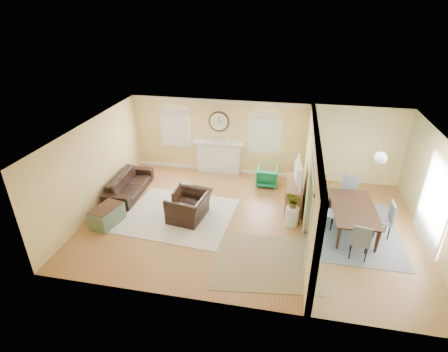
{
  "coord_description": "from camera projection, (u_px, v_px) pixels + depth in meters",
  "views": [
    {
      "loc": [
        0.84,
        -8.04,
        5.54
      ],
      "look_at": [
        -0.8,
        0.3,
        1.2
      ],
      "focal_mm": 28.0,
      "sensor_mm": 36.0,
      "label": 1
    }
  ],
  "objects": [
    {
      "name": "wall_clock",
      "position": [
        219.0,
        121.0,
        11.7
      ],
      "size": [
        0.7,
        0.07,
        0.7
      ],
      "color": "#42271B",
      "rests_on": "wall_back"
    },
    {
      "name": "dining_table",
      "position": [
        353.0,
        219.0,
        9.21
      ],
      "size": [
        1.17,
        2.01,
        0.69
      ],
      "primitive_type": "imported",
      "rotation": [
        0.0,
        0.0,
        1.61
      ],
      "color": "#42271B",
      "rests_on": "floor"
    },
    {
      "name": "dining_chair_w",
      "position": [
        327.0,
        209.0,
        9.26
      ],
      "size": [
        0.49,
        0.49,
        0.93
      ],
      "color": "white",
      "rests_on": "floor"
    },
    {
      "name": "eames_chair",
      "position": [
        189.0,
        206.0,
        9.7
      ],
      "size": [
        1.17,
        1.29,
        0.75
      ],
      "primitive_type": "imported",
      "rotation": [
        0.0,
        0.0,
        -1.72
      ],
      "color": "black",
      "rests_on": "floor"
    },
    {
      "name": "green_chair",
      "position": [
        267.0,
        176.0,
        11.48
      ],
      "size": [
        0.66,
        0.68,
        0.62
      ],
      "primitive_type": "imported",
      "rotation": [
        0.0,
        0.0,
        3.13
      ],
      "color": "#007841",
      "rests_on": "floor"
    },
    {
      "name": "garden_stool",
      "position": [
        292.0,
        216.0,
        9.47
      ],
      "size": [
        0.36,
        0.36,
        0.53
      ],
      "primitive_type": "cylinder",
      "color": "white",
      "rests_on": "floor"
    },
    {
      "name": "wall_right",
      "position": [
        439.0,
        197.0,
        8.32
      ],
      "size": [
        0.02,
        6.0,
        2.6
      ],
      "primitive_type": "cube",
      "color": "tan",
      "rests_on": "ground"
    },
    {
      "name": "trunk",
      "position": [
        107.0,
        216.0,
        9.5
      ],
      "size": [
        0.73,
        1.0,
        0.52
      ],
      "color": "#5B755C",
      "rests_on": "floor"
    },
    {
      "name": "rug_grey",
      "position": [
        351.0,
        229.0,
        9.36
      ],
      "size": [
        2.41,
        3.01,
        0.01
      ],
      "primitive_type": "cube",
      "color": "slate",
      "rests_on": "floor"
    },
    {
      "name": "tv",
      "position": [
        295.0,
        172.0,
        9.88
      ],
      "size": [
        0.27,
        1.19,
        0.68
      ],
      "primitive_type": "imported",
      "rotation": [
        0.0,
        0.0,
        1.67
      ],
      "color": "black",
      "rests_on": "credenza"
    },
    {
      "name": "dining_chair_e",
      "position": [
        383.0,
        216.0,
        8.9
      ],
      "size": [
        0.44,
        0.44,
        0.97
      ],
      "color": "slate",
      "rests_on": "floor"
    },
    {
      "name": "window_left",
      "position": [
        175.0,
        124.0,
        12.04
      ],
      "size": [
        1.05,
        0.13,
        1.42
      ],
      "color": "white",
      "rests_on": "wall_back"
    },
    {
      "name": "rug_jute",
      "position": [
        265.0,
        261.0,
        8.22
      ],
      "size": [
        2.68,
        2.29,
        0.01
      ],
      "primitive_type": "cube",
      "rotation": [
        0.0,
        0.0,
        0.13
      ],
      "color": "tan",
      "rests_on": "floor"
    },
    {
      "name": "ceiling",
      "position": [
        254.0,
        133.0,
        8.51
      ],
      "size": [
        9.0,
        6.0,
        0.02
      ],
      "primitive_type": "cube",
      "color": "white",
      "rests_on": "wall_back"
    },
    {
      "name": "rug_cream",
      "position": [
        179.0,
        215.0,
        9.97
      ],
      "size": [
        3.15,
        2.79,
        0.02
      ],
      "primitive_type": "cube",
      "rotation": [
        0.0,
        0.0,
        -0.08
      ],
      "color": "beige",
      "rests_on": "floor"
    },
    {
      "name": "credenza",
      "position": [
        294.0,
        195.0,
        10.22
      ],
      "size": [
        0.46,
        1.35,
        0.8
      ],
      "color": "#95643B",
      "rests_on": "floor"
    },
    {
      "name": "french_doors",
      "position": [
        435.0,
        204.0,
        8.42
      ],
      "size": [
        0.06,
        1.7,
        2.2
      ],
      "color": "white",
      "rests_on": "ground"
    },
    {
      "name": "wall_left",
      "position": [
        94.0,
        166.0,
        9.87
      ],
      "size": [
        0.02,
        6.0,
        2.6
      ],
      "primitive_type": "cube",
      "color": "tan",
      "rests_on": "ground"
    },
    {
      "name": "floor",
      "position": [
        250.0,
        222.0,
        9.69
      ],
      "size": [
        9.0,
        9.0,
        0.0
      ],
      "primitive_type": "plane",
      "color": "#966131",
      "rests_on": "ground"
    },
    {
      "name": "fireplace",
      "position": [
        219.0,
        157.0,
        12.19
      ],
      "size": [
        1.7,
        0.3,
        1.17
      ],
      "color": "white",
      "rests_on": "ground"
    },
    {
      "name": "potted_plant",
      "position": [
        293.0,
        201.0,
        9.26
      ],
      "size": [
        0.42,
        0.45,
        0.4
      ],
      "primitive_type": "imported",
      "rotation": [
        0.0,
        0.0,
        4.34
      ],
      "color": "#337F33",
      "rests_on": "garden_stool"
    },
    {
      "name": "wall_front",
      "position": [
        232.0,
        254.0,
        6.48
      ],
      "size": [
        9.0,
        0.02,
        2.6
      ],
      "primitive_type": "cube",
      "color": "tan",
      "rests_on": "ground"
    },
    {
      "name": "pendant",
      "position": [
        381.0,
        158.0,
        8.17
      ],
      "size": [
        0.3,
        0.3,
        0.55
      ],
      "color": "gold",
      "rests_on": "ceiling"
    },
    {
      "name": "window_right",
      "position": [
        265.0,
        130.0,
        11.5
      ],
      "size": [
        1.05,
        0.13,
        1.42
      ],
      "color": "white",
      "rests_on": "wall_back"
    },
    {
      "name": "sofa",
      "position": [
        129.0,
        184.0,
        10.99
      ],
      "size": [
        0.88,
        2.15,
        0.62
      ],
      "primitive_type": "imported",
      "rotation": [
        0.0,
        0.0,
        1.59
      ],
      "color": "black",
      "rests_on": "floor"
    },
    {
      "name": "dining_chair_s",
      "position": [
        361.0,
        237.0,
        8.13
      ],
      "size": [
        0.5,
        0.5,
        0.97
      ],
      "color": "slate",
      "rests_on": "floor"
    },
    {
      "name": "wall_back",
      "position": [
        263.0,
        140.0,
        11.72
      ],
      "size": [
        9.0,
        0.02,
        2.6
      ],
      "primitive_type": "cube",
      "color": "tan",
      "rests_on": "ground"
    },
    {
      "name": "partition",
      "position": [
        311.0,
        179.0,
        9.06
      ],
      "size": [
        0.17,
        6.0,
        2.6
      ],
      "color": "tan",
      "rests_on": "ground"
    },
    {
      "name": "dining_chair_n",
      "position": [
        348.0,
        191.0,
        9.97
      ],
      "size": [
        0.56,
        0.56,
        1.04
      ],
      "color": "slate",
      "rests_on": "floor"
    }
  ]
}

